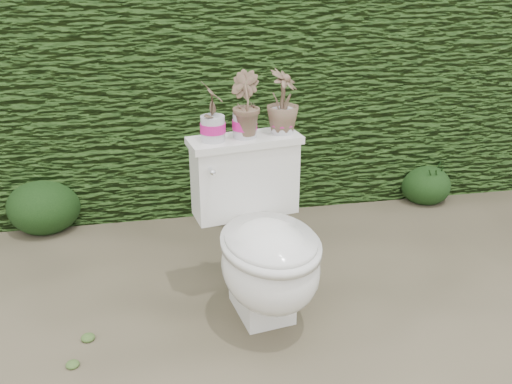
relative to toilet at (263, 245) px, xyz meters
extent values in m
plane|color=#746A50|center=(0.06, -0.04, -0.36)|extent=(60.00, 60.00, 0.00)
cube|color=#355A1E|center=(0.06, 1.56, 0.44)|extent=(8.00, 1.00, 1.60)
cube|color=silver|center=(0.00, 0.02, -0.26)|extent=(0.27, 0.33, 0.20)
ellipsoid|color=silver|center=(0.01, -0.08, -0.06)|extent=(0.49, 0.57, 0.39)
cube|color=silver|center=(-0.04, 0.24, 0.22)|extent=(0.49, 0.24, 0.34)
cube|color=silver|center=(-0.04, 0.24, 0.40)|extent=(0.52, 0.27, 0.03)
cylinder|color=silver|center=(-0.21, 0.11, 0.32)|extent=(0.03, 0.06, 0.02)
sphere|color=silver|center=(-0.20, 0.08, 0.32)|extent=(0.03, 0.03, 0.03)
imported|color=#1F6422|center=(-0.18, 0.21, 0.54)|extent=(0.09, 0.13, 0.25)
imported|color=#1F6422|center=(-0.04, 0.24, 0.56)|extent=(0.17, 0.19, 0.27)
imported|color=#1F6422|center=(0.14, 0.27, 0.55)|extent=(0.20, 0.20, 0.27)
ellipsoid|color=#1E3C15|center=(-1.10, 1.09, -0.18)|extent=(0.43, 0.43, 0.34)
ellipsoid|color=#1E3C15|center=(0.02, 1.06, -0.19)|extent=(0.40, 0.40, 0.32)
ellipsoid|color=#1E3C15|center=(1.30, 1.04, -0.23)|extent=(0.32, 0.32, 0.26)
camera|label=1|loc=(-0.43, -2.13, 1.22)|focal=40.00mm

